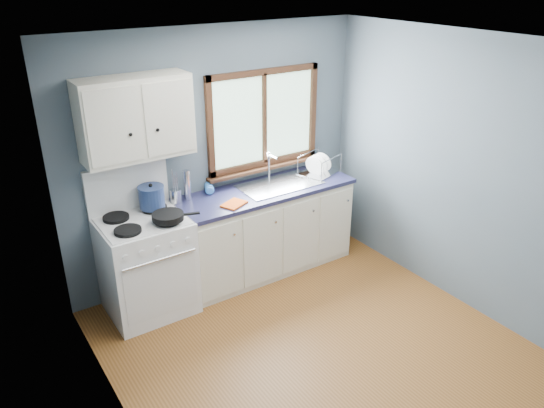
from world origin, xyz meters
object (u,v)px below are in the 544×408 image
skillet (168,216)px  thermos (187,185)px  dish_rack (319,168)px  sink (279,190)px  utensil_crock (176,196)px  base_cabinets (265,233)px  gas_range (146,263)px  stockpot (152,197)px

skillet → thermos: thermos is taller
dish_rack → skillet: bearing=168.1°
dish_rack → sink: bearing=164.8°
sink → utensil_crock: 1.09m
base_cabinets → sink: sink is taller
gas_range → sink: size_ratio=1.62×
sink → dish_rack: (0.54, 0.04, 0.12)m
gas_range → skillet: bearing=-44.0°
sink → thermos: size_ratio=2.79×
gas_range → stockpot: size_ratio=5.19×
base_cabinets → skillet: size_ratio=4.17×
sink → stockpot: sink is taller
sink → skillet: bearing=-171.6°
sink → utensil_crock: (-1.06, 0.18, 0.13)m
gas_range → thermos: (0.54, 0.19, 0.58)m
base_cabinets → utensil_crock: bearing=168.7°
gas_range → stockpot: gas_range is taller
gas_range → utensil_crock: gas_range is taller
sink → skillet: sink is taller
base_cabinets → thermos: (-0.76, 0.17, 0.66)m
stockpot → dish_rack: stockpot is taller
sink → stockpot: size_ratio=3.21×
stockpot → dish_rack: size_ratio=0.52×
thermos → dish_rack: (1.48, -0.14, -0.09)m
gas_range → base_cabinets: size_ratio=0.74×
base_cabinets → stockpot: 1.32m
gas_range → skillet: gas_range is taller
gas_range → sink: 1.53m
gas_range → skillet: (0.18, -0.18, 0.49)m
sink → skillet: (-1.30, -0.19, 0.13)m
base_cabinets → thermos: size_ratio=6.14×
gas_range → base_cabinets: 1.31m
stockpot → gas_range: bearing=-139.8°
base_cabinets → sink: 0.48m
skillet → utensil_crock: utensil_crock is taller
utensil_crock → dish_rack: (1.60, -0.14, -0.01)m
sink → dish_rack: 0.55m
skillet → dish_rack: size_ratio=0.89×
thermos → gas_range: bearing=-160.4°
sink → dish_rack: bearing=3.8°
base_cabinets → sink: (0.18, -0.00, 0.45)m
dish_rack → utensil_crock: bearing=156.0°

